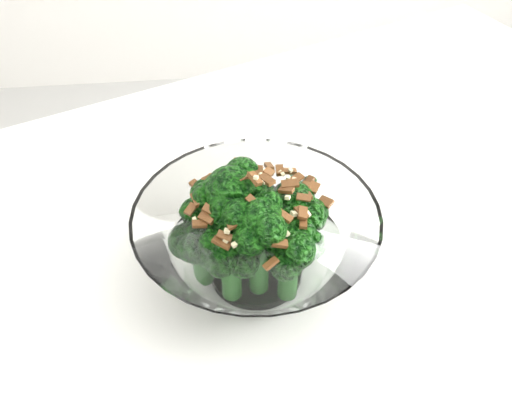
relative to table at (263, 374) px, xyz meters
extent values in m
cube|color=white|center=(0.00, 0.00, 0.05)|extent=(1.42, 1.20, 0.04)
cylinder|color=white|center=(0.37, 0.52, -0.33)|extent=(0.04, 0.04, 0.71)
cylinder|color=white|center=(0.00, 0.06, 0.07)|extent=(0.08, 0.08, 0.01)
cylinder|color=#1C5917|center=(-0.03, 0.07, 0.10)|extent=(0.02, 0.02, 0.05)
sphere|color=#175710|center=(-0.03, 0.07, 0.14)|extent=(0.04, 0.04, 0.04)
cylinder|color=#1C5917|center=(0.04, 0.09, 0.10)|extent=(0.02, 0.02, 0.04)
sphere|color=#175710|center=(0.04, 0.09, 0.13)|extent=(0.04, 0.04, 0.04)
cylinder|color=#1C5917|center=(-0.02, 0.03, 0.10)|extent=(0.02, 0.02, 0.05)
sphere|color=#175710|center=(-0.02, 0.03, 0.13)|extent=(0.04, 0.04, 0.04)
cylinder|color=#1C5917|center=(0.02, 0.03, 0.10)|extent=(0.02, 0.02, 0.05)
sphere|color=#175710|center=(0.02, 0.03, 0.14)|extent=(0.04, 0.04, 0.04)
cylinder|color=#1C5917|center=(-0.05, 0.05, 0.10)|extent=(0.02, 0.02, 0.04)
sphere|color=#175710|center=(-0.05, 0.05, 0.13)|extent=(0.04, 0.04, 0.04)
cylinder|color=#1C5917|center=(-0.02, 0.07, 0.11)|extent=(0.02, 0.02, 0.07)
sphere|color=#175710|center=(-0.02, 0.07, 0.16)|extent=(0.05, 0.05, 0.05)
cylinder|color=#1C5917|center=(0.03, 0.06, 0.11)|extent=(0.02, 0.02, 0.05)
sphere|color=#175710|center=(0.03, 0.06, 0.14)|extent=(0.04, 0.04, 0.04)
cylinder|color=#1C5917|center=(0.00, 0.10, 0.10)|extent=(0.02, 0.02, 0.04)
sphere|color=#175710|center=(0.00, 0.10, 0.13)|extent=(0.04, 0.04, 0.04)
cylinder|color=#1C5917|center=(0.00, 0.04, 0.11)|extent=(0.02, 0.02, 0.07)
sphere|color=#175710|center=(0.00, 0.04, 0.16)|extent=(0.04, 0.04, 0.04)
cube|color=brown|center=(-0.03, 0.07, 0.17)|extent=(0.01, 0.01, 0.00)
cube|color=brown|center=(-0.01, 0.08, 0.17)|extent=(0.02, 0.01, 0.01)
cube|color=brown|center=(0.03, 0.07, 0.17)|extent=(0.01, 0.01, 0.01)
cube|color=brown|center=(0.00, 0.08, 0.17)|extent=(0.01, 0.01, 0.01)
cube|color=brown|center=(-0.05, 0.07, 0.16)|extent=(0.01, 0.02, 0.00)
cube|color=brown|center=(0.00, 0.10, 0.16)|extent=(0.01, 0.01, 0.01)
cube|color=brown|center=(-0.04, 0.10, 0.15)|extent=(0.01, 0.01, 0.01)
cube|color=brown|center=(0.03, 0.04, 0.16)|extent=(0.01, 0.01, 0.01)
cube|color=brown|center=(0.00, 0.00, 0.15)|extent=(0.01, 0.01, 0.01)
cube|color=brown|center=(0.00, 0.04, 0.17)|extent=(0.01, 0.01, 0.01)
cube|color=brown|center=(-0.04, 0.06, 0.16)|extent=(0.01, 0.01, 0.01)
cube|color=brown|center=(0.01, 0.08, 0.17)|extent=(0.01, 0.01, 0.01)
cube|color=brown|center=(-0.04, 0.09, 0.16)|extent=(0.01, 0.01, 0.01)
cube|color=brown|center=(0.03, 0.03, 0.16)|extent=(0.01, 0.01, 0.00)
cube|color=brown|center=(-0.05, 0.06, 0.16)|extent=(0.01, 0.01, 0.01)
cube|color=brown|center=(0.03, 0.10, 0.15)|extent=(0.01, 0.01, 0.00)
cube|color=brown|center=(-0.01, 0.08, 0.17)|extent=(0.01, 0.01, 0.01)
cube|color=brown|center=(-0.05, 0.09, 0.15)|extent=(0.01, 0.01, 0.00)
cube|color=brown|center=(-0.05, 0.09, 0.15)|extent=(0.01, 0.01, 0.00)
cube|color=brown|center=(-0.04, 0.08, 0.15)|extent=(0.01, 0.01, 0.01)
cube|color=brown|center=(0.04, 0.09, 0.16)|extent=(0.01, 0.01, 0.00)
cube|color=brown|center=(0.04, 0.06, 0.16)|extent=(0.01, 0.01, 0.01)
cube|color=brown|center=(0.06, 0.06, 0.15)|extent=(0.01, 0.01, 0.01)
cube|color=brown|center=(0.03, 0.04, 0.16)|extent=(0.01, 0.01, 0.00)
cube|color=brown|center=(-0.01, 0.12, 0.15)|extent=(0.01, 0.01, 0.01)
cube|color=brown|center=(0.01, 0.06, 0.18)|extent=(0.01, 0.02, 0.01)
cube|color=brown|center=(-0.01, 0.07, 0.17)|extent=(0.02, 0.01, 0.01)
cube|color=brown|center=(0.02, 0.11, 0.16)|extent=(0.01, 0.01, 0.01)
cube|color=brown|center=(-0.04, 0.05, 0.16)|extent=(0.01, 0.01, 0.01)
cube|color=brown|center=(-0.03, 0.03, 0.16)|extent=(0.01, 0.01, 0.01)
cube|color=brown|center=(-0.04, 0.05, 0.16)|extent=(0.02, 0.02, 0.01)
cube|color=brown|center=(-0.03, 0.02, 0.15)|extent=(0.02, 0.01, 0.01)
cube|color=brown|center=(0.05, 0.09, 0.15)|extent=(0.01, 0.01, 0.01)
cube|color=brown|center=(0.02, 0.09, 0.16)|extent=(0.01, 0.01, 0.00)
cube|color=brown|center=(0.02, 0.03, 0.17)|extent=(0.02, 0.01, 0.01)
cube|color=brown|center=(0.03, 0.02, 0.15)|extent=(0.02, 0.01, 0.01)
cube|color=brown|center=(-0.02, 0.09, 0.16)|extent=(0.01, 0.01, 0.01)
cube|color=brown|center=(0.04, 0.06, 0.16)|extent=(0.01, 0.01, 0.01)
cube|color=brown|center=(0.04, 0.08, 0.15)|extent=(0.01, 0.02, 0.00)
cube|color=brown|center=(0.01, 0.01, 0.16)|extent=(0.01, 0.01, 0.01)
cube|color=brown|center=(-0.01, 0.07, 0.18)|extent=(0.02, 0.01, 0.01)
cube|color=brown|center=(0.00, 0.06, 0.18)|extent=(0.01, 0.01, 0.01)
cube|color=brown|center=(-0.02, 0.10, 0.16)|extent=(0.01, 0.01, 0.00)
cube|color=brown|center=(-0.02, 0.10, 0.16)|extent=(0.01, 0.01, 0.00)
cube|color=brown|center=(-0.02, 0.03, 0.16)|extent=(0.02, 0.01, 0.01)
cube|color=brown|center=(0.05, 0.08, 0.15)|extent=(0.01, 0.01, 0.00)
cube|color=brown|center=(0.00, 0.07, 0.17)|extent=(0.01, 0.01, 0.01)
cube|color=brown|center=(-0.05, 0.04, 0.15)|extent=(0.01, 0.01, 0.01)
cube|color=brown|center=(0.00, 0.09, 0.16)|extent=(0.01, 0.01, 0.01)
cube|color=brown|center=(-0.04, 0.08, 0.16)|extent=(0.01, 0.02, 0.01)
cube|color=brown|center=(0.02, 0.06, 0.17)|extent=(0.01, 0.01, 0.01)
cube|color=beige|center=(0.03, 0.10, 0.16)|extent=(0.00, 0.00, 0.00)
cube|color=beige|center=(-0.02, 0.10, 0.16)|extent=(0.01, 0.00, 0.00)
cube|color=beige|center=(0.00, 0.02, 0.16)|extent=(0.01, 0.01, 0.00)
cube|color=beige|center=(-0.03, 0.03, 0.16)|extent=(0.00, 0.00, 0.00)
cube|color=beige|center=(0.03, 0.10, 0.15)|extent=(0.00, 0.00, 0.00)
cube|color=beige|center=(-0.05, 0.05, 0.15)|extent=(0.00, 0.00, 0.00)
cube|color=beige|center=(0.03, 0.04, 0.16)|extent=(0.01, 0.01, 0.00)
cube|color=beige|center=(-0.02, 0.11, 0.15)|extent=(0.01, 0.01, 0.01)
cube|color=beige|center=(0.03, 0.02, 0.16)|extent=(0.01, 0.00, 0.00)
cube|color=beige|center=(0.04, 0.04, 0.16)|extent=(0.01, 0.01, 0.01)
cube|color=beige|center=(0.03, 0.08, 0.16)|extent=(0.00, 0.00, 0.00)
cube|color=beige|center=(0.00, 0.07, 0.18)|extent=(0.01, 0.01, 0.00)
cube|color=beige|center=(0.02, 0.08, 0.17)|extent=(0.00, 0.00, 0.00)
cube|color=beige|center=(0.00, 0.09, 0.17)|extent=(0.01, 0.01, 0.00)
cube|color=beige|center=(-0.02, 0.02, 0.16)|extent=(0.01, 0.01, 0.00)
cube|color=beige|center=(-0.03, 0.07, 0.16)|extent=(0.00, 0.00, 0.00)
cube|color=beige|center=(0.01, 0.06, 0.18)|extent=(0.01, 0.01, 0.00)
cube|color=beige|center=(0.02, 0.02, 0.16)|extent=(0.01, 0.01, 0.00)
cube|color=beige|center=(-0.03, 0.02, 0.15)|extent=(0.01, 0.01, 0.00)
cube|color=beige|center=(0.02, 0.05, 0.17)|extent=(0.01, 0.01, 0.00)
cube|color=beige|center=(0.02, 0.09, 0.16)|extent=(0.00, 0.01, 0.00)
cube|color=beige|center=(-0.04, 0.08, 0.16)|extent=(0.00, 0.00, 0.00)
cube|color=beige|center=(0.00, 0.11, 0.15)|extent=(0.00, 0.00, 0.00)
cube|color=beige|center=(0.03, 0.07, 0.16)|extent=(0.00, 0.00, 0.00)
cube|color=beige|center=(0.00, 0.06, 0.18)|extent=(0.00, 0.01, 0.00)
cube|color=beige|center=(0.03, 0.08, 0.17)|extent=(0.00, 0.00, 0.00)
cube|color=beige|center=(0.01, 0.09, 0.17)|extent=(0.00, 0.00, 0.00)
camera|label=1|loc=(-0.03, -0.27, 0.47)|focal=40.00mm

